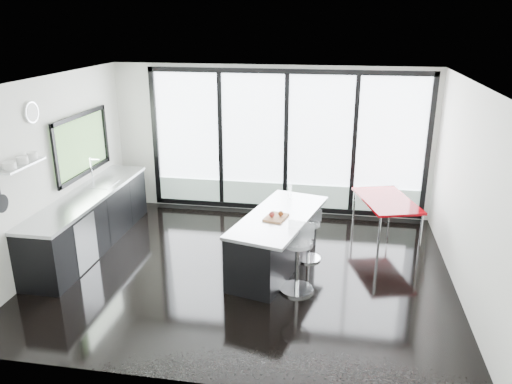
% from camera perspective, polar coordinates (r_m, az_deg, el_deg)
% --- Properties ---
extents(floor, '(6.00, 5.00, 0.00)m').
position_cam_1_polar(floor, '(7.61, -1.14, -8.91)').
color(floor, black).
rests_on(floor, ground).
extents(ceiling, '(6.00, 5.00, 0.00)m').
position_cam_1_polar(ceiling, '(6.75, -1.30, 12.53)').
color(ceiling, white).
rests_on(ceiling, wall_back).
extents(wall_back, '(6.00, 0.09, 2.80)m').
position_cam_1_polar(wall_back, '(9.39, 3.27, 4.96)').
color(wall_back, silver).
rests_on(wall_back, ground).
extents(wall_front, '(6.00, 0.00, 2.80)m').
position_cam_1_polar(wall_front, '(4.81, -6.89, -8.05)').
color(wall_front, silver).
rests_on(wall_front, ground).
extents(wall_left, '(0.26, 5.00, 2.80)m').
position_cam_1_polar(wall_left, '(8.31, -21.46, 3.80)').
color(wall_left, silver).
rests_on(wall_left, ground).
extents(wall_right, '(0.00, 5.00, 2.80)m').
position_cam_1_polar(wall_right, '(7.15, 23.14, -0.19)').
color(wall_right, silver).
rests_on(wall_right, ground).
extents(counter_cabinets, '(0.69, 3.24, 1.36)m').
position_cam_1_polar(counter_cabinets, '(8.61, -18.43, -3.06)').
color(counter_cabinets, black).
rests_on(counter_cabinets, floor).
extents(island, '(1.36, 2.25, 1.11)m').
position_cam_1_polar(island, '(7.53, 2.15, -5.52)').
color(island, black).
rests_on(island, floor).
extents(bar_stool_near, '(0.55, 0.55, 0.75)m').
position_cam_1_polar(bar_stool_near, '(6.94, 4.71, -8.42)').
color(bar_stool_near, silver).
rests_on(bar_stool_near, floor).
extents(bar_stool_far, '(0.47, 0.47, 0.62)m').
position_cam_1_polar(bar_stool_far, '(7.83, 6.04, -5.58)').
color(bar_stool_far, silver).
rests_on(bar_stool_far, floor).
extents(red_table, '(1.15, 1.54, 0.73)m').
position_cam_1_polar(red_table, '(8.72, 14.54, -3.08)').
color(red_table, '#720005').
rests_on(red_table, floor).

